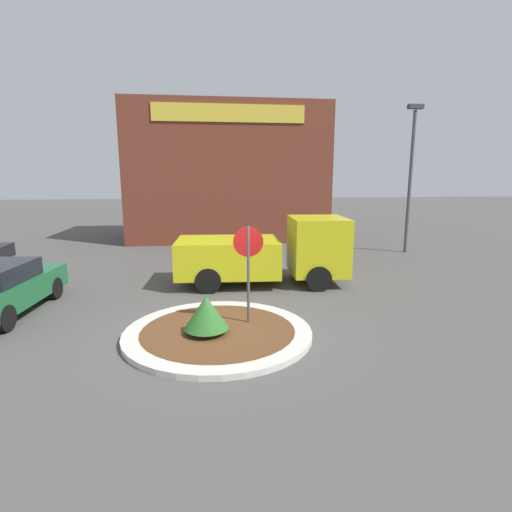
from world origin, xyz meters
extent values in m
plane|color=#514F4C|center=(0.00, 0.00, 0.00)|extent=(120.00, 120.00, 0.00)
cylinder|color=beige|center=(0.00, 0.00, 0.07)|extent=(4.38, 4.38, 0.13)
cylinder|color=brown|center=(0.00, 0.00, 0.07)|extent=(3.59, 3.59, 0.13)
cylinder|color=#4C4C51|center=(0.76, 0.42, 1.25)|extent=(0.07, 0.07, 2.51)
cylinder|color=#B71414|center=(0.76, 0.42, 2.13)|extent=(0.72, 0.03, 0.72)
cylinder|color=brown|center=(-0.26, -0.17, 0.19)|extent=(0.08, 0.08, 0.12)
cone|color=#2D6B28|center=(-0.26, -0.17, 0.63)|extent=(1.01, 1.01, 0.76)
cube|color=gold|center=(3.59, 4.32, 1.33)|extent=(1.96, 2.29, 1.91)
cube|color=gold|center=(0.51, 4.51, 0.96)|extent=(3.57, 2.51, 1.19)
cube|color=black|center=(4.23, 4.28, 1.66)|extent=(0.16, 1.95, 0.67)
cylinder|color=black|center=(3.48, 5.39, 0.41)|extent=(0.84, 0.30, 0.82)
cylinder|color=black|center=(3.35, 3.28, 0.41)|extent=(0.84, 0.30, 0.82)
cylinder|color=black|center=(-0.06, 5.60, 0.41)|extent=(0.84, 0.30, 0.82)
cylinder|color=black|center=(-0.19, 3.49, 0.41)|extent=(0.84, 0.30, 0.82)
cube|color=brown|center=(1.13, 15.68, 3.83)|extent=(11.26, 6.00, 7.66)
cube|color=gold|center=(1.13, 12.65, 6.85)|extent=(7.88, 0.08, 0.90)
cylinder|color=black|center=(-4.81, 3.49, 0.33)|extent=(0.26, 0.67, 0.65)
cylinder|color=black|center=(-5.03, 0.87, 0.33)|extent=(0.26, 0.67, 0.65)
cylinder|color=#4C4C51|center=(9.47, 9.34, 3.32)|extent=(0.16, 0.16, 6.65)
cube|color=#38383D|center=(9.47, 9.34, 6.80)|extent=(0.70, 0.30, 0.20)
camera|label=1|loc=(-0.24, -8.84, 3.65)|focal=28.00mm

